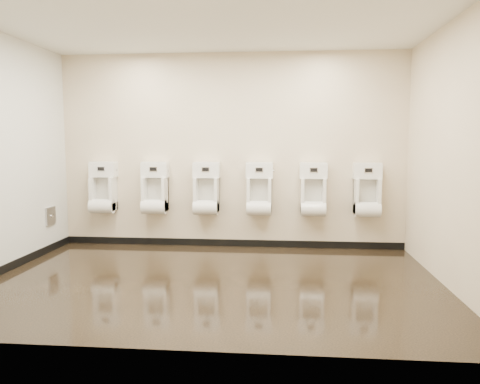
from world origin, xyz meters
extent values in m
cube|color=black|center=(0.00, 0.00, 0.00)|extent=(5.00, 3.50, 0.00)
cube|color=silver|center=(0.00, 0.00, 2.80)|extent=(5.00, 3.50, 0.00)
cube|color=beige|center=(0.00, 1.75, 1.40)|extent=(5.00, 0.02, 2.80)
cube|color=beige|center=(0.00, -1.75, 1.40)|extent=(5.00, 0.02, 2.80)
cube|color=beige|center=(2.50, 0.00, 1.40)|extent=(0.02, 3.50, 2.80)
cube|color=black|center=(0.00, 1.74, 0.05)|extent=(5.00, 0.02, 0.10)
cube|color=black|center=(-2.49, 0.00, 0.05)|extent=(0.02, 3.50, 0.10)
cube|color=#9E9EA3|center=(-2.48, 1.20, 0.50)|extent=(0.03, 0.25, 0.25)
cylinder|color=silver|center=(-2.46, 1.20, 0.50)|extent=(0.02, 0.04, 0.04)
cube|color=white|center=(-1.88, 1.63, 0.77)|extent=(0.35, 0.25, 0.49)
cube|color=silver|center=(-1.88, 1.71, 0.81)|extent=(0.26, 0.01, 0.37)
cylinder|color=white|center=(-1.88, 1.56, 0.60)|extent=(0.35, 0.21, 0.21)
cube|color=white|center=(-1.88, 1.66, 1.12)|extent=(0.38, 0.18, 0.21)
cube|color=black|center=(-1.88, 1.56, 1.14)|extent=(0.10, 0.01, 0.05)
cube|color=silver|center=(-1.88, 1.56, 1.14)|extent=(0.12, 0.01, 0.07)
cylinder|color=silver|center=(-1.68, 1.66, 1.12)|extent=(0.01, 0.03, 0.03)
cube|color=white|center=(-1.10, 1.63, 0.77)|extent=(0.35, 0.25, 0.49)
cube|color=silver|center=(-1.10, 1.71, 0.81)|extent=(0.26, 0.01, 0.37)
cylinder|color=white|center=(-1.10, 1.56, 0.60)|extent=(0.35, 0.21, 0.21)
cube|color=white|center=(-1.10, 1.66, 1.12)|extent=(0.38, 0.18, 0.21)
cube|color=black|center=(-1.10, 1.56, 1.14)|extent=(0.10, 0.01, 0.05)
cube|color=silver|center=(-1.10, 1.56, 1.14)|extent=(0.12, 0.01, 0.07)
cylinder|color=silver|center=(-0.90, 1.66, 1.12)|extent=(0.01, 0.03, 0.03)
cube|color=white|center=(-0.34, 1.63, 0.77)|extent=(0.35, 0.25, 0.49)
cube|color=silver|center=(-0.34, 1.71, 0.81)|extent=(0.26, 0.01, 0.37)
cylinder|color=white|center=(-0.34, 1.56, 0.60)|extent=(0.35, 0.21, 0.21)
cube|color=white|center=(-0.34, 1.66, 1.12)|extent=(0.38, 0.18, 0.21)
cube|color=black|center=(-0.34, 1.56, 1.14)|extent=(0.10, 0.01, 0.05)
cube|color=silver|center=(-0.34, 1.56, 1.14)|extent=(0.12, 0.01, 0.07)
cylinder|color=silver|center=(-0.14, 1.66, 1.12)|extent=(0.01, 0.03, 0.03)
cube|color=white|center=(0.43, 1.63, 0.77)|extent=(0.35, 0.25, 0.49)
cube|color=silver|center=(0.43, 1.71, 0.81)|extent=(0.26, 0.01, 0.37)
cylinder|color=white|center=(0.43, 1.56, 0.60)|extent=(0.35, 0.21, 0.21)
cube|color=white|center=(0.43, 1.66, 1.12)|extent=(0.38, 0.18, 0.21)
cube|color=black|center=(0.43, 1.56, 1.14)|extent=(0.10, 0.01, 0.05)
cube|color=silver|center=(0.43, 1.56, 1.14)|extent=(0.12, 0.01, 0.07)
cylinder|color=silver|center=(0.62, 1.66, 1.12)|extent=(0.01, 0.03, 0.03)
cube|color=white|center=(1.19, 1.63, 0.77)|extent=(0.35, 0.25, 0.49)
cube|color=silver|center=(1.19, 1.71, 0.81)|extent=(0.26, 0.01, 0.37)
cylinder|color=white|center=(1.19, 1.56, 0.60)|extent=(0.35, 0.21, 0.21)
cube|color=white|center=(1.19, 1.66, 1.12)|extent=(0.38, 0.18, 0.21)
cube|color=black|center=(1.19, 1.56, 1.14)|extent=(0.10, 0.01, 0.05)
cube|color=silver|center=(1.19, 1.56, 1.14)|extent=(0.12, 0.01, 0.07)
cylinder|color=silver|center=(1.38, 1.66, 1.12)|extent=(0.01, 0.03, 0.03)
cube|color=white|center=(1.93, 1.63, 0.77)|extent=(0.35, 0.25, 0.49)
cube|color=silver|center=(1.93, 1.71, 0.81)|extent=(0.26, 0.01, 0.37)
cylinder|color=white|center=(1.93, 1.56, 0.60)|extent=(0.35, 0.21, 0.21)
cube|color=white|center=(1.93, 1.66, 1.12)|extent=(0.38, 0.18, 0.21)
cube|color=black|center=(1.93, 1.56, 1.14)|extent=(0.10, 0.01, 0.05)
cube|color=silver|center=(1.93, 1.56, 1.14)|extent=(0.12, 0.01, 0.07)
cylinder|color=silver|center=(2.13, 1.66, 1.12)|extent=(0.01, 0.03, 0.03)
camera|label=1|loc=(0.76, -5.00, 1.54)|focal=35.00mm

